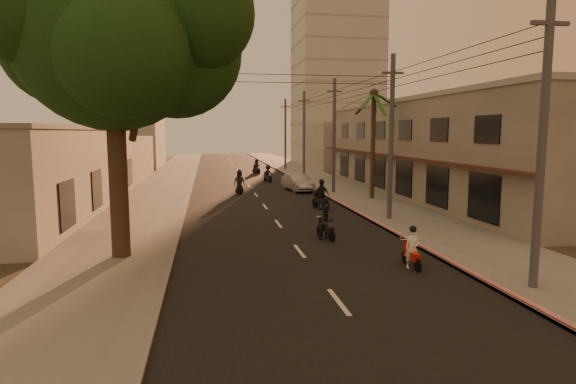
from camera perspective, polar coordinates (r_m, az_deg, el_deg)
name	(u,v)px	position (r m, az deg, el deg)	size (l,w,h in m)	color
ground	(310,265)	(18.00, 2.58, -8.60)	(160.00, 160.00, 0.00)	#383023
road	(256,195)	(37.43, -3.82, -0.34)	(10.00, 140.00, 0.02)	black
sidewalk_right	(349,192)	(38.88, 7.25, -0.02)	(5.00, 140.00, 0.12)	slate
sidewalk_left	(157,196)	(37.44, -15.32, -0.50)	(5.00, 140.00, 0.12)	slate
curb_stripe	(336,201)	(33.45, 5.77, -1.10)	(0.20, 60.00, 0.20)	#B01412
shophouse_row	(438,148)	(39.13, 17.31, 5.03)	(8.80, 34.20, 7.30)	gray
left_building	(34,170)	(32.69, -27.92, 2.32)	(8.20, 24.20, 5.20)	#A19B92
distant_tower	(336,72)	(76.08, 5.72, 14.01)	(12.10, 12.10, 28.00)	#B7B5B2
broadleaf_tree	(124,34)	(19.64, -18.90, 17.32)	(9.60, 8.70, 12.10)	black
palm_tree	(374,99)	(35.00, 10.14, 10.76)	(5.00, 5.00, 8.20)	black
utility_poles	(334,110)	(38.26, 5.51, 9.60)	(1.20, 48.26, 9.00)	#38383A
filler_right	(342,146)	(64.42, 6.44, 5.44)	(8.00, 14.00, 6.00)	#A19B92
filler_left_near	(104,158)	(52.04, -21.00, 3.73)	(8.00, 14.00, 4.40)	#A19B92
filler_left_far	(131,142)	(69.72, -18.12, 5.68)	(8.00, 14.00, 7.00)	#A19B92
scooter_red	(412,250)	(17.94, 14.48, -6.62)	(0.60, 1.60, 1.57)	black
scooter_mid_a	(326,223)	(22.00, 4.57, -3.70)	(1.03, 1.64, 1.64)	black
scooter_mid_b	(321,196)	(30.40, 3.97, -0.42)	(1.34, 1.91, 1.94)	black
scooter_far_a	(239,183)	(37.96, -5.78, 1.06)	(0.90, 1.98, 1.96)	black
scooter_far_b	(268,174)	(46.58, -2.39, 2.14)	(1.40, 1.76, 1.77)	black
parked_car	(298,182)	(39.76, 1.16, 1.14)	(2.15, 4.53, 1.43)	#92959A
scooter_far_c	(256,167)	(55.96, -3.76, 2.97)	(1.19, 1.70, 1.77)	black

